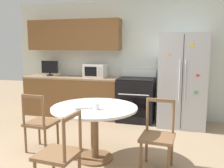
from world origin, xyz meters
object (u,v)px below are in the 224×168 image
object	(u,v)px
refrigerator	(182,80)
microwave	(95,71)
dining_chair_near	(60,154)
dining_chair_right	(158,136)
candle_glass	(96,107)
oven_range	(136,99)
dining_chair_left	(40,123)
countertop_tv	(50,68)

from	to	relation	value
refrigerator	microwave	distance (m)	1.89
microwave	dining_chair_near	xyz separation A→B (m)	(0.61, -2.94, -0.61)
dining_chair_right	candle_glass	size ratio (longest dim) A/B	10.20
dining_chair_near	candle_glass	world-z (taller)	dining_chair_near
oven_range	dining_chair_near	distance (m)	2.89
dining_chair_right	candle_glass	world-z (taller)	dining_chair_right
dining_chair_near	candle_glass	distance (m)	0.84
refrigerator	dining_chair_near	size ratio (longest dim) A/B	2.04
microwave	dining_chair_left	world-z (taller)	microwave
refrigerator	dining_chair_near	world-z (taller)	refrigerator
dining_chair_near	dining_chair_left	distance (m)	1.22
countertop_tv	candle_glass	distance (m)	2.96
refrigerator	dining_chair_right	bearing A→B (deg)	-98.52
oven_range	dining_chair_right	world-z (taller)	oven_range
oven_range	countertop_tv	bearing A→B (deg)	177.09
countertop_tv	candle_glass	bearing A→B (deg)	-49.34
dining_chair_right	dining_chair_left	size ratio (longest dim) A/B	1.00
oven_range	dining_chair_left	size ratio (longest dim) A/B	1.20
microwave	candle_glass	bearing A→B (deg)	-70.63
refrigerator	countertop_tv	distance (m)	3.03
countertop_tv	dining_chair_near	world-z (taller)	countertop_tv
dining_chair_left	microwave	bearing A→B (deg)	88.38
refrigerator	dining_chair_near	distance (m)	3.11
dining_chair_near	dining_chair_right	bearing A→B (deg)	-45.22
candle_glass	dining_chair_left	bearing A→B (deg)	169.25
countertop_tv	dining_chair_near	size ratio (longest dim) A/B	0.44
refrigerator	microwave	size ratio (longest dim) A/B	3.88
oven_range	candle_glass	size ratio (longest dim) A/B	12.21
dining_chair_right	countertop_tv	bearing A→B (deg)	-34.06
countertop_tv	dining_chair_left	distance (m)	2.36
refrigerator	oven_range	world-z (taller)	refrigerator
dining_chair_near	dining_chair_right	size ratio (longest dim) A/B	1.00
oven_range	dining_chair_right	distance (m)	2.14
microwave	candle_glass	distance (m)	2.35
dining_chair_near	countertop_tv	bearing A→B (deg)	35.07
oven_range	dining_chair_right	size ratio (longest dim) A/B	1.20
oven_range	microwave	bearing A→B (deg)	175.44
oven_range	countertop_tv	distance (m)	2.19
refrigerator	dining_chair_right	size ratio (longest dim) A/B	2.04
microwave	dining_chair_near	world-z (taller)	microwave
dining_chair_left	dining_chair_near	bearing A→B (deg)	-45.58
dining_chair_left	candle_glass	bearing A→B (deg)	-7.11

